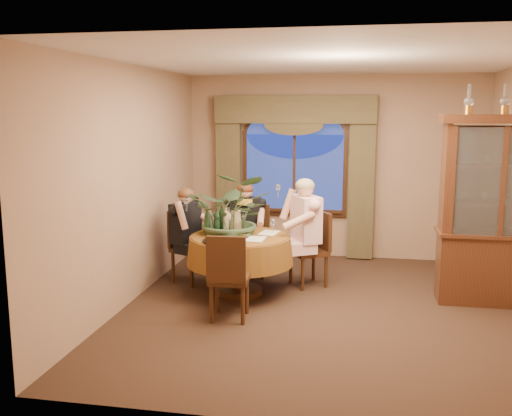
% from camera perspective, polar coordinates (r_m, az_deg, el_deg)
% --- Properties ---
extents(floor, '(5.00, 5.00, 0.00)m').
position_cam_1_polar(floor, '(6.73, 6.41, -10.01)').
color(floor, black).
rests_on(floor, ground).
extents(wall_back, '(4.50, 0.00, 4.50)m').
position_cam_1_polar(wall_back, '(8.87, 7.76, 4.05)').
color(wall_back, '#957257').
rests_on(wall_back, ground).
extents(ceiling, '(5.00, 5.00, 0.00)m').
position_cam_1_polar(ceiling, '(6.36, 6.90, 14.49)').
color(ceiling, white).
rests_on(ceiling, wall_back).
extents(window, '(1.62, 0.10, 1.32)m').
position_cam_1_polar(window, '(8.86, 3.84, 3.46)').
color(window, navy).
rests_on(window, wall_back).
extents(arched_transom, '(1.60, 0.06, 0.44)m').
position_cam_1_polar(arched_transom, '(8.81, 3.90, 8.51)').
color(arched_transom, navy).
rests_on(arched_transom, wall_back).
extents(drapery_left, '(0.38, 0.14, 2.32)m').
position_cam_1_polar(drapery_left, '(9.01, -2.73, 2.81)').
color(drapery_left, '#463F26').
rests_on(drapery_left, floor).
extents(drapery_right, '(0.38, 0.14, 2.32)m').
position_cam_1_polar(drapery_right, '(8.77, 10.50, 2.46)').
color(drapery_right, '#463F26').
rests_on(drapery_right, floor).
extents(swag_valance, '(2.45, 0.16, 0.42)m').
position_cam_1_polar(swag_valance, '(8.73, 3.85, 9.81)').
color(swag_valance, '#463F26').
rests_on(swag_valance, wall_back).
extents(dining_table, '(1.74, 1.74, 0.75)m').
position_cam_1_polar(dining_table, '(7.09, -1.60, -5.73)').
color(dining_table, maroon).
rests_on(dining_table, floor).
extents(china_cabinet, '(1.37, 0.54, 2.22)m').
position_cam_1_polar(china_cabinet, '(7.20, 22.94, -0.27)').
color(china_cabinet, '#391C10').
rests_on(china_cabinet, floor).
extents(oil_lamp_left, '(0.11, 0.11, 0.34)m').
position_cam_1_polar(oil_lamp_left, '(7.03, 20.52, 10.16)').
color(oil_lamp_left, '#A5722D').
rests_on(oil_lamp_left, china_cabinet).
extents(oil_lamp_center, '(0.11, 0.11, 0.34)m').
position_cam_1_polar(oil_lamp_center, '(7.11, 23.63, 9.96)').
color(oil_lamp_center, '#A5722D').
rests_on(oil_lamp_center, china_cabinet).
extents(chair_right, '(0.58, 0.58, 0.96)m').
position_cam_1_polar(chair_right, '(7.45, 5.27, -4.18)').
color(chair_right, black).
rests_on(chair_right, floor).
extents(chair_back_right, '(0.42, 0.42, 0.96)m').
position_cam_1_polar(chair_back_right, '(7.87, -0.37, -3.37)').
color(chair_back_right, black).
rests_on(chair_back_right, floor).
extents(chair_back, '(0.56, 0.56, 0.96)m').
position_cam_1_polar(chair_back, '(7.60, -6.52, -3.92)').
color(chair_back, black).
rests_on(chair_back, floor).
extents(chair_front_left, '(0.45, 0.45, 0.96)m').
position_cam_1_polar(chair_front_left, '(6.26, -2.69, -6.84)').
color(chair_front_left, black).
rests_on(chair_front_left, floor).
extents(person_pink, '(0.66, 0.68, 1.42)m').
position_cam_1_polar(person_pink, '(7.33, 5.00, -2.54)').
color(person_pink, beige).
rests_on(person_pink, floor).
extents(person_back, '(0.57, 0.59, 1.28)m').
position_cam_1_polar(person_back, '(7.58, -7.05, -2.74)').
color(person_back, black).
rests_on(person_back, floor).
extents(person_scarf, '(0.51, 0.48, 1.29)m').
position_cam_1_polar(person_scarf, '(7.89, -1.05, -2.10)').
color(person_scarf, black).
rests_on(person_scarf, floor).
extents(stoneware_vase, '(0.15, 0.15, 0.28)m').
position_cam_1_polar(stoneware_vase, '(7.13, -2.02, -1.39)').
color(stoneware_vase, tan).
rests_on(stoneware_vase, dining_table).
extents(centerpiece_plant, '(1.04, 1.16, 0.90)m').
position_cam_1_polar(centerpiece_plant, '(7.04, -2.32, 2.67)').
color(centerpiece_plant, '#374F31').
rests_on(centerpiece_plant, dining_table).
extents(olive_bowl, '(0.16, 0.16, 0.05)m').
position_cam_1_polar(olive_bowl, '(6.92, -1.27, -2.71)').
color(olive_bowl, '#545D2E').
rests_on(olive_bowl, dining_table).
extents(cheese_platter, '(0.35, 0.35, 0.02)m').
position_cam_1_polar(cheese_platter, '(6.68, -3.90, -3.30)').
color(cheese_platter, black).
rests_on(cheese_platter, dining_table).
extents(wine_bottle_0, '(0.07, 0.07, 0.33)m').
position_cam_1_polar(wine_bottle_0, '(7.13, -4.68, -1.22)').
color(wine_bottle_0, tan).
rests_on(wine_bottle_0, dining_table).
extents(wine_bottle_1, '(0.07, 0.07, 0.33)m').
position_cam_1_polar(wine_bottle_1, '(7.05, -3.03, -1.32)').
color(wine_bottle_1, tan).
rests_on(wine_bottle_1, dining_table).
extents(wine_bottle_2, '(0.07, 0.07, 0.33)m').
position_cam_1_polar(wine_bottle_2, '(7.22, -3.44, -1.06)').
color(wine_bottle_2, black).
rests_on(wine_bottle_2, dining_table).
extents(wine_bottle_3, '(0.07, 0.07, 0.33)m').
position_cam_1_polar(wine_bottle_3, '(7.02, -3.95, -1.37)').
color(wine_bottle_3, black).
rests_on(wine_bottle_3, dining_table).
extents(wine_bottle_4, '(0.07, 0.07, 0.33)m').
position_cam_1_polar(wine_bottle_4, '(6.99, -4.91, -1.44)').
color(wine_bottle_4, black).
rests_on(wine_bottle_4, dining_table).
extents(tasting_paper_0, '(0.22, 0.31, 0.00)m').
position_cam_1_polar(tasting_paper_0, '(6.80, -0.04, -3.11)').
color(tasting_paper_0, white).
rests_on(tasting_paper_0, dining_table).
extents(tasting_paper_1, '(0.26, 0.33, 0.00)m').
position_cam_1_polar(tasting_paper_1, '(7.14, 1.30, -2.49)').
color(tasting_paper_1, white).
rests_on(tasting_paper_1, dining_table).
extents(tasting_paper_2, '(0.30, 0.35, 0.00)m').
position_cam_1_polar(tasting_paper_2, '(6.73, -2.66, -3.26)').
color(tasting_paper_2, white).
rests_on(tasting_paper_2, dining_table).
extents(wine_glass_person_pink, '(0.07, 0.07, 0.18)m').
position_cam_1_polar(wine_glass_person_pink, '(7.12, 1.71, -1.81)').
color(wine_glass_person_pink, silver).
rests_on(wine_glass_person_pink, dining_table).
extents(wine_glass_person_back, '(0.07, 0.07, 0.18)m').
position_cam_1_polar(wine_glass_person_back, '(7.24, -4.39, -1.64)').
color(wine_glass_person_back, silver).
rests_on(wine_glass_person_back, dining_table).
extents(wine_glass_person_scarf, '(0.07, 0.07, 0.18)m').
position_cam_1_polar(wine_glass_person_scarf, '(7.40, -1.33, -1.37)').
color(wine_glass_person_scarf, silver).
rests_on(wine_glass_person_scarf, dining_table).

